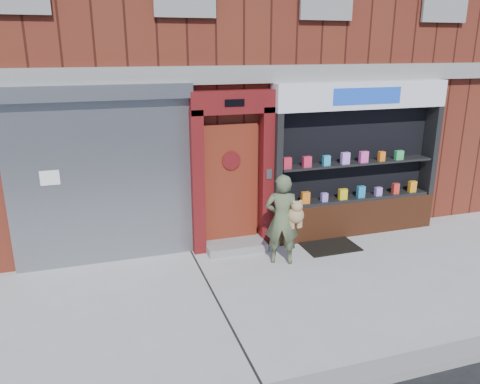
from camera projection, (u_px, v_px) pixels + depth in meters
name	position (u px, v px, depth m)	size (l,w,h in m)	color
ground	(313.00, 286.00, 7.35)	(80.00, 80.00, 0.00)	#9E9E99
curb	(397.00, 369.00, 5.38)	(60.00, 0.30, 0.12)	gray
building	(212.00, 30.00, 11.61)	(12.00, 8.16, 8.00)	#5C2015
shutter_bay	(101.00, 166.00, 7.72)	(3.10, 0.30, 3.04)	gray
red_door_bay	(232.00, 172.00, 8.39)	(1.52, 0.58, 2.90)	#520E0F
pharmacy_bay	(356.00, 167.00, 9.10)	(3.50, 0.41, 3.00)	brown
woman	(283.00, 219.00, 7.95)	(0.70, 0.58, 1.59)	#525E3D
doormat	(330.00, 246.00, 8.80)	(1.01, 0.71, 0.03)	black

